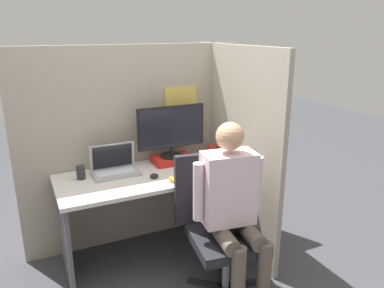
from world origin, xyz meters
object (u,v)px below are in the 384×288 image
at_px(carrot_toy, 174,181).
at_px(pen_cup, 81,172).
at_px(laptop, 115,168).
at_px(stapler, 214,158).
at_px(office_chair, 218,224).
at_px(person, 233,202).
at_px(monitor, 171,130).
at_px(coffee_mug, 212,150).
at_px(paper_box, 172,159).

distance_m(carrot_toy, pen_cup, 0.70).
height_order(laptop, stapler, laptop).
bearing_deg(office_chair, person, -81.50).
relative_size(carrot_toy, person, 0.10).
distance_m(stapler, carrot_toy, 0.59).
height_order(laptop, carrot_toy, laptop).
distance_m(monitor, coffee_mug, 0.47).
relative_size(paper_box, coffee_mug, 3.57).
xyz_separation_m(stapler, person, (-0.28, -0.76, -0.02)).
bearing_deg(laptop, person, -55.74).
bearing_deg(carrot_toy, stapler, 31.27).
distance_m(stapler, coffee_mug, 0.16).
distance_m(paper_box, coffee_mug, 0.40).
xyz_separation_m(office_chair, pen_cup, (-0.79, 0.68, 0.28)).
distance_m(person, pen_cup, 1.16).
xyz_separation_m(laptop, carrot_toy, (0.34, -0.37, -0.03)).
height_order(paper_box, laptop, laptop).
bearing_deg(person, paper_box, 94.43).
height_order(laptop, person, person).
xyz_separation_m(paper_box, stapler, (0.34, -0.11, -0.01)).
bearing_deg(carrot_toy, coffee_mug, 38.92).
bearing_deg(stapler, person, -110.14).
bearing_deg(monitor, person, -85.59).
bearing_deg(monitor, coffee_mug, 4.97).
bearing_deg(stapler, carrot_toy, -148.73).
xyz_separation_m(laptop, coffee_mug, (0.89, 0.08, -0.00)).
distance_m(office_chair, coffee_mug, 0.88).
height_order(monitor, carrot_toy, monitor).
xyz_separation_m(paper_box, person, (0.07, -0.86, -0.03)).
relative_size(person, pen_cup, 11.80).
bearing_deg(stapler, paper_box, 162.36).
xyz_separation_m(monitor, stapler, (0.34, -0.11, -0.26)).
xyz_separation_m(coffee_mug, pen_cup, (-1.15, -0.08, 0.01)).
distance_m(person, coffee_mug, 0.96).
distance_m(paper_box, monitor, 0.26).
bearing_deg(monitor, paper_box, -90.00).
height_order(stapler, pen_cup, pen_cup).
bearing_deg(coffee_mug, monitor, -175.03).
bearing_deg(paper_box, office_chair, -86.43).
bearing_deg(coffee_mug, office_chair, -115.41).
relative_size(stapler, person, 0.10).
distance_m(stapler, person, 0.80).
relative_size(laptop, office_chair, 0.37).
bearing_deg(coffee_mug, person, -110.37).
bearing_deg(pen_cup, office_chair, -40.44).
height_order(monitor, person, person).
distance_m(laptop, carrot_toy, 0.50).
height_order(paper_box, carrot_toy, paper_box).
distance_m(monitor, carrot_toy, 0.52).
bearing_deg(laptop, paper_box, 5.02).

